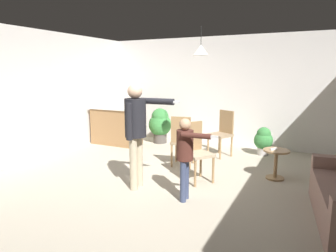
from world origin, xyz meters
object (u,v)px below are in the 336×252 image
Objects in this scene: potted_plant_by_wall at (160,124)px; potted_plant_corner at (263,140)px; side_table_by_couch at (276,161)px; person_adult at (136,125)px; kitchen_counter at (117,125)px; dining_chair_near_wall at (223,131)px; dining_chair_by_counter at (182,139)px; person_child at (186,150)px; spare_remote_on_table at (273,149)px; dining_chair_centre_back at (196,149)px.

potted_plant_corner is at bearing -0.90° from potted_plant_by_wall.
side_table_by_couch is 2.48m from person_adult.
kitchen_counter is 2.00× the size of potted_plant_corner.
potted_plant_by_wall is (-1.80, 0.49, -0.05)m from dining_chair_near_wall.
dining_chair_by_counter and dining_chair_near_wall have the same top height.
side_table_by_couch is at bearing 166.21° from dining_chair_near_wall.
dining_chair_near_wall is at bearing -179.71° from person_child.
person_child is 3.08m from potted_plant_corner.
person_adult is at bearing -108.63° from dining_chair_by_counter.
potted_plant_by_wall is at bearing -150.69° from person_child.
person_adult is 12.75× the size of spare_remote_on_table.
person_adult is 1.66× the size of dining_chair_centre_back.
side_table_by_couch is 0.82× the size of potted_plant_corner.
potted_plant_corner is at bearing 106.62° from side_table_by_couch.
dining_chair_centre_back is 1.10× the size of potted_plant_by_wall.
potted_plant_by_wall is at bearing -161.77° from person_adult.
dining_chair_near_wall is at bearing 161.66° from person_adult.
person_child is 3.64m from potted_plant_by_wall.
person_adult reaches higher than dining_chair_centre_back.
person_adult is at bearing -100.88° from person_child.
dining_chair_centre_back is at bearing -60.20° from dining_chair_by_counter.
dining_chair_near_wall reaches higher than potted_plant_by_wall.
dining_chair_near_wall is at bearing 55.28° from dining_chair_by_counter.
side_table_by_couch is 0.31× the size of person_adult.
person_child is 1.32× the size of potted_plant_by_wall.
dining_chair_by_counter reaches higher than kitchen_counter.
potted_plant_by_wall reaches higher than potted_plant_corner.
potted_plant_corner is at bearing 164.31° from person_child.
dining_chair_by_counter is at bearing -50.26° from potted_plant_by_wall.
person_adult is (2.08, -2.33, 0.55)m from kitchen_counter.
side_table_by_couch is 0.22m from spare_remote_on_table.
dining_chair_near_wall is (0.49, 1.10, 0.00)m from dining_chair_by_counter.
dining_chair_centre_back is (-1.22, -0.67, 0.22)m from side_table_by_couch.
spare_remote_on_table is at bearing 122.97° from person_adult.
kitchen_counter is at bearing 145.72° from dining_chair_by_counter.
dining_chair_by_counter is at bearing 169.20° from person_adult.
dining_chair_by_counter is (-0.69, 1.45, -0.20)m from person_child.
dining_chair_centre_back is 2.86m from potted_plant_by_wall.
dining_chair_by_counter is 1.58× the size of potted_plant_corner.
person_child is at bearing -56.55° from potted_plant_by_wall.
potted_plant_by_wall is at bearing -105.16° from dining_chair_centre_back.
dining_chair_near_wall is at bearing 2.22° from kitchen_counter.
person_adult is 1.66× the size of dining_chair_by_counter.
dining_chair_by_counter is 1.69m from spare_remote_on_table.
dining_chair_centre_back is (-0.16, 0.83, -0.20)m from person_child.
dining_chair_by_counter is at bearing 91.79° from dining_chair_near_wall.
dining_chair_by_counter is (0.19, 1.34, -0.48)m from person_adult.
person_child reaches higher than potted_plant_corner.
person_child is at bearing -39.55° from kitchen_counter.
dining_chair_centre_back is (0.71, 0.73, -0.48)m from person_adult.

